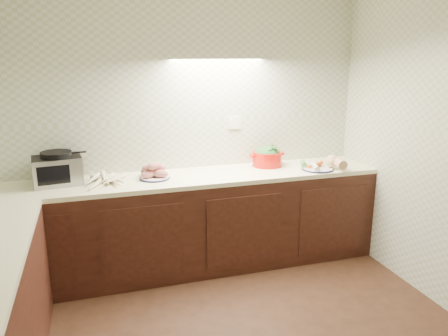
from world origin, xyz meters
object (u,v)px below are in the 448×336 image
object	(u,v)px
parsnip_pile	(116,179)
onion_bowl	(148,172)
toaster_oven	(57,169)
veg_plate	(324,164)
sweet_potato_plate	(154,172)
dutch_oven	(267,156)

from	to	relation	value
parsnip_pile	onion_bowl	size ratio (longest dim) A/B	3.17
toaster_oven	onion_bowl	xyz separation A→B (m)	(0.76, 0.03, -0.09)
toaster_oven	veg_plate	distance (m)	2.42
parsnip_pile	sweet_potato_plate	distance (m)	0.33
parsnip_pile	veg_plate	xyz separation A→B (m)	(1.94, -0.14, 0.02)
onion_bowl	dutch_oven	bearing A→B (deg)	0.33
dutch_oven	parsnip_pile	bearing A→B (deg)	-179.34
toaster_oven	sweet_potato_plate	xyz separation A→B (m)	(0.81, -0.08, -0.07)
parsnip_pile	dutch_oven	distance (m)	1.47
parsnip_pile	sweet_potato_plate	xyz separation A→B (m)	(0.33, 0.02, 0.02)
onion_bowl	veg_plate	xyz separation A→B (m)	(1.65, -0.27, 0.01)
parsnip_pile	sweet_potato_plate	world-z (taller)	sweet_potato_plate
sweet_potato_plate	veg_plate	size ratio (longest dim) A/B	0.67
parsnip_pile	toaster_oven	bearing A→B (deg)	168.00
sweet_potato_plate	veg_plate	bearing A→B (deg)	-5.57
sweet_potato_plate	dutch_oven	size ratio (longest dim) A/B	0.75
toaster_oven	sweet_potato_plate	bearing A→B (deg)	-12.60
parsnip_pile	onion_bowl	distance (m)	0.32
sweet_potato_plate	dutch_oven	xyz separation A→B (m)	(1.13, 0.12, 0.04)
toaster_oven	sweet_potato_plate	world-z (taller)	toaster_oven
sweet_potato_plate	onion_bowl	size ratio (longest dim) A/B	2.07
dutch_oven	veg_plate	bearing A→B (deg)	-34.80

